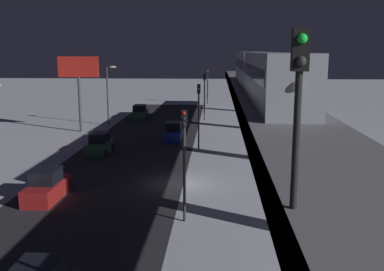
{
  "coord_description": "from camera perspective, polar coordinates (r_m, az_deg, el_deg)",
  "views": [
    {
      "loc": [
        -2.56,
        30.34,
        9.57
      ],
      "look_at": [
        -0.06,
        -12.3,
        1.2
      ],
      "focal_mm": 40.64,
      "sensor_mm": 36.0,
      "label": 1
    }
  ],
  "objects": [
    {
      "name": "traffic_light_mid",
      "position": [
        42.17,
        0.89,
        3.77
      ],
      "size": [
        0.32,
        0.44,
        6.4
      ],
      "color": "#2D2D2D",
      "rests_on": "ground_plane"
    },
    {
      "name": "sedan_green",
      "position": [
        42.07,
        -12.02,
        -1.21
      ],
      "size": [
        1.91,
        4.13,
        1.97
      ],
      "color": "#2D6038",
      "rests_on": "ground_plane"
    },
    {
      "name": "sedan_green_2",
      "position": [
        62.56,
        -6.9,
        2.95
      ],
      "size": [
        1.8,
        4.32,
        1.97
      ],
      "color": "#2D6038",
      "rests_on": "ground_plane"
    },
    {
      "name": "ground_plane",
      "position": [
        31.91,
        -1.41,
        -6.36
      ],
      "size": [
        240.0,
        240.0,
        0.0
      ],
      "primitive_type": "plane",
      "color": "silver"
    },
    {
      "name": "traffic_light_near",
      "position": [
        23.99,
        -1.03,
        -1.85
      ],
      "size": [
        0.32,
        0.44,
        6.4
      ],
      "color": "#2D2D2D",
      "rests_on": "ground_plane"
    },
    {
      "name": "traffic_light_distant",
      "position": [
        78.95,
        2.06,
        7.18
      ],
      "size": [
        0.32,
        0.44,
        6.4
      ],
      "color": "#2D2D2D",
      "rests_on": "ground_plane"
    },
    {
      "name": "elevated_railway",
      "position": [
        30.87,
        10.25,
        2.82
      ],
      "size": [
        5.0,
        94.2,
        6.03
      ],
      "color": "slate",
      "rests_on": "ground_plane"
    },
    {
      "name": "rail_signal",
      "position": [
        9.7,
        13.82,
        5.98
      ],
      "size": [
        0.36,
        0.41,
        4.0
      ],
      "color": "black",
      "rests_on": "elevated_railway"
    },
    {
      "name": "avenue_asphalt",
      "position": [
        32.77,
        -10.8,
        -6.08
      ],
      "size": [
        11.0,
        94.2,
        0.01
      ],
      "primitive_type": "cube",
      "color": "#28282D",
      "rests_on": "ground_plane"
    },
    {
      "name": "subway_train",
      "position": [
        39.79,
        8.95,
        8.42
      ],
      "size": [
        2.94,
        36.87,
        3.4
      ],
      "color": "#999EA8",
      "rests_on": "elevated_railway"
    },
    {
      "name": "street_lamp_far",
      "position": [
        57.27,
        -10.84,
        6.13
      ],
      "size": [
        1.35,
        0.44,
        7.65
      ],
      "color": "#38383D",
      "rests_on": "ground_plane"
    },
    {
      "name": "sedan_blue_2",
      "position": [
        47.23,
        -2.41,
        0.38
      ],
      "size": [
        1.8,
        4.43,
        1.97
      ],
      "rotation": [
        0.0,
        0.0,
        3.14
      ],
      "color": "navy",
      "rests_on": "ground_plane"
    },
    {
      "name": "sedan_red",
      "position": [
        30.2,
        -18.49,
        -6.39
      ],
      "size": [
        1.8,
        4.47,
        1.97
      ],
      "color": "#A51E1E",
      "rests_on": "ground_plane"
    },
    {
      "name": "commercial_billboard",
      "position": [
        53.11,
        -14.66,
        7.78
      ],
      "size": [
        4.8,
        0.36,
        8.9
      ],
      "color": "#4C4C51",
      "rests_on": "ground_plane"
    },
    {
      "name": "traffic_light_far",
      "position": [
        60.53,
        1.65,
        5.99
      ],
      "size": [
        0.32,
        0.44,
        6.4
      ],
      "color": "#2D2D2D",
      "rests_on": "ground_plane"
    }
  ]
}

